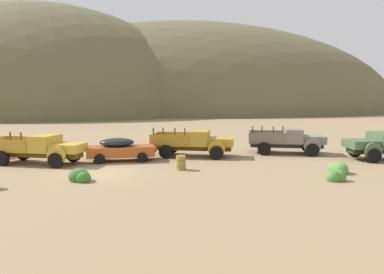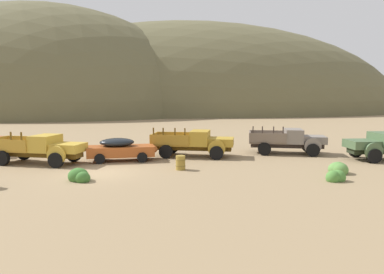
% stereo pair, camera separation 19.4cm
% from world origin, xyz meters
% --- Properties ---
extents(ground_plane, '(300.00, 300.00, 0.00)m').
position_xyz_m(ground_plane, '(0.00, 0.00, 0.00)').
color(ground_plane, '#937A56').
extents(hill_distant, '(77.13, 56.52, 50.35)m').
position_xyz_m(hill_distant, '(-24.89, 66.11, 0.00)').
color(hill_distant, brown).
rests_on(hill_distant, ground).
extents(hill_center, '(111.87, 51.06, 46.00)m').
position_xyz_m(hill_center, '(9.86, 72.23, 0.00)').
color(hill_center, brown).
rests_on(hill_center, ground).
extents(truck_faded_yellow, '(6.48, 3.65, 2.16)m').
position_xyz_m(truck_faded_yellow, '(-4.14, 3.03, 1.00)').
color(truck_faded_yellow, brown).
rests_on(truck_faded_yellow, ground).
extents(car_oxide_orange, '(4.82, 2.30, 1.57)m').
position_xyz_m(car_oxide_orange, '(0.82, 3.74, 0.81)').
color(car_oxide_orange, '#A34C1E').
rests_on(car_oxide_orange, ground).
extents(truck_mustard, '(6.18, 3.51, 2.16)m').
position_xyz_m(truck_mustard, '(6.10, 5.05, 1.00)').
color(truck_mustard, '#593D12').
rests_on(truck_mustard, ground).
extents(truck_primer_gray, '(5.98, 3.51, 2.16)m').
position_xyz_m(truck_primer_gray, '(13.32, 5.77, 1.00)').
color(truck_primer_gray, '#3D322D').
rests_on(truck_primer_gray, ground).
extents(truck_weathered_green, '(6.20, 2.59, 1.89)m').
position_xyz_m(truck_weathered_green, '(18.77, 2.75, 1.00)').
color(truck_weathered_green, '#232B1B').
rests_on(truck_weathered_green, ground).
extents(oil_drum_by_truck, '(0.61, 0.61, 0.86)m').
position_xyz_m(oil_drum_by_truck, '(4.59, 0.55, 0.43)').
color(oil_drum_by_truck, olive).
rests_on(oil_drum_by_truck, ground).
extents(bush_near_barrel, '(1.08, 0.78, 0.75)m').
position_xyz_m(bush_near_barrel, '(12.50, -2.87, 0.20)').
color(bush_near_barrel, '#4C8438').
rests_on(bush_near_barrel, ground).
extents(bush_lone_scrub, '(1.12, 1.12, 0.86)m').
position_xyz_m(bush_lone_scrub, '(13.54, -1.12, 0.23)').
color(bush_lone_scrub, '#5B8E42').
rests_on(bush_lone_scrub, ground).
extents(bush_back_edge, '(1.21, 1.13, 0.86)m').
position_xyz_m(bush_back_edge, '(-0.78, -1.81, 0.22)').
color(bush_back_edge, '#3D702D').
rests_on(bush_back_edge, ground).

